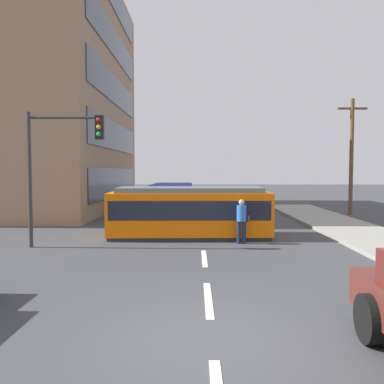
{
  "coord_description": "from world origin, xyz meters",
  "views": [
    {
      "loc": [
        -0.27,
        -6.51,
        2.78
      ],
      "look_at": [
        -0.42,
        9.8,
        1.88
      ],
      "focal_mm": 37.67,
      "sensor_mm": 36.0,
      "label": 1
    }
  ],
  "objects_px": {
    "streetcar_tram": "(190,211)",
    "traffic_light_mast": "(60,153)",
    "city_bus": "(172,196)",
    "pedestrian_crossing": "(242,219)",
    "utility_pole_mid": "(351,154)"
  },
  "relations": [
    {
      "from": "city_bus",
      "to": "traffic_light_mast",
      "type": "xyz_separation_m",
      "value": [
        -3.32,
        -11.61,
        2.32
      ]
    },
    {
      "from": "streetcar_tram",
      "to": "utility_pole_mid",
      "type": "distance_m",
      "value": 13.18
    },
    {
      "from": "city_bus",
      "to": "utility_pole_mid",
      "type": "xyz_separation_m",
      "value": [
        11.11,
        -0.93,
        2.67
      ]
    },
    {
      "from": "streetcar_tram",
      "to": "traffic_light_mast",
      "type": "height_order",
      "value": "traffic_light_mast"
    },
    {
      "from": "traffic_light_mast",
      "to": "pedestrian_crossing",
      "type": "bearing_deg",
      "value": 6.91
    },
    {
      "from": "streetcar_tram",
      "to": "traffic_light_mast",
      "type": "relative_size",
      "value": 1.36
    },
    {
      "from": "streetcar_tram",
      "to": "traffic_light_mast",
      "type": "xyz_separation_m",
      "value": [
        -4.58,
        -2.33,
        2.32
      ]
    },
    {
      "from": "utility_pole_mid",
      "to": "streetcar_tram",
      "type": "bearing_deg",
      "value": -139.75
    },
    {
      "from": "pedestrian_crossing",
      "to": "utility_pole_mid",
      "type": "xyz_separation_m",
      "value": [
        7.86,
        9.88,
        2.8
      ]
    },
    {
      "from": "pedestrian_crossing",
      "to": "utility_pole_mid",
      "type": "distance_m",
      "value": 12.93
    },
    {
      "from": "traffic_light_mast",
      "to": "utility_pole_mid",
      "type": "height_order",
      "value": "utility_pole_mid"
    },
    {
      "from": "city_bus",
      "to": "pedestrian_crossing",
      "type": "bearing_deg",
      "value": -73.31
    },
    {
      "from": "utility_pole_mid",
      "to": "city_bus",
      "type": "bearing_deg",
      "value": 175.2
    },
    {
      "from": "streetcar_tram",
      "to": "utility_pole_mid",
      "type": "bearing_deg",
      "value": 40.25
    },
    {
      "from": "streetcar_tram",
      "to": "utility_pole_mid",
      "type": "height_order",
      "value": "utility_pole_mid"
    }
  ]
}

